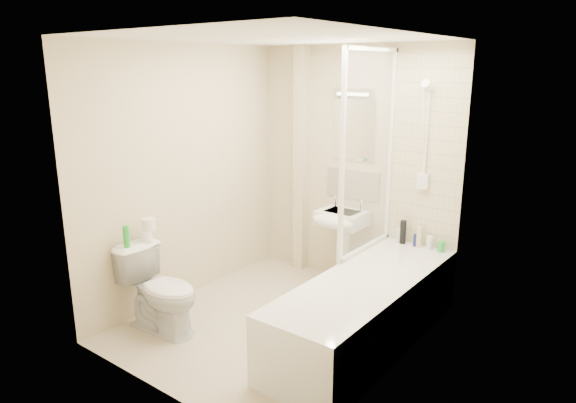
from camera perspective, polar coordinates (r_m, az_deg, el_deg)
The scene contains 25 objects.
floor at distance 4.63m, azimuth -1.13°, elevation -13.40°, with size 2.50×2.50×0.00m, color beige.
wall_back at distance 5.22m, azimuth 7.37°, elevation 3.74°, with size 2.20×0.02×2.40m, color beige.
wall_left at distance 4.94m, azimuth -11.26°, elevation 2.97°, with size 0.02×2.50×2.40m, color beige.
wall_right at distance 3.64m, azimuth 12.48°, elevation -1.29°, with size 0.02×2.50×2.40m, color beige.
ceiling at distance 4.09m, azimuth -1.30°, elevation 17.76°, with size 2.20×2.50×0.02m, color white.
tile_back at distance 4.84m, azimuth 15.11°, elevation 5.21°, with size 0.70×0.01×1.75m, color beige.
tile_right at distance 3.77m, azimuth 13.80°, elevation 2.70°, with size 0.01×2.10×1.75m, color beige.
pipe_boxing at distance 5.50m, azimuth 1.44°, elevation 4.42°, with size 0.12×0.12×2.40m, color beige.
splashback at distance 5.24m, azimuth 7.20°, elevation 1.91°, with size 0.60×0.01×0.30m, color beige.
mirror at distance 5.15m, azimuth 7.39°, elevation 7.88°, with size 0.46×0.01×0.60m, color white.
strip_light at distance 5.10m, azimuth 7.40°, elevation 11.99°, with size 0.42×0.07×0.07m, color silver.
bathtub at distance 4.28m, azimuth 8.63°, elevation -11.71°, with size 0.70×2.10×0.55m.
shower_screen at distance 4.59m, azimuth 8.97°, elevation 5.36°, with size 0.04×0.92×1.80m.
shower_fixture at distance 4.79m, azimuth 14.98°, elevation 6.57°, with size 0.10×0.16×0.99m.
pedestal_sink at distance 5.16m, azimuth 5.79°, elevation -2.84°, with size 0.47×0.45×0.90m.
bottle_white_a at distance 5.03m, azimuth 12.22°, elevation -3.67°, with size 0.05×0.05×0.15m, color silver.
bottle_black_b at distance 5.00m, azimuth 12.65°, elevation -3.32°, with size 0.06×0.06×0.23m, color black.
bottle_blue at distance 4.97m, azimuth 14.00°, elevation -4.21°, with size 0.05×0.05×0.11m, color navy.
bottle_cream at distance 4.95m, azimuth 14.37°, elevation -3.85°, with size 0.05×0.05×0.19m, color beige.
bottle_white_b at distance 4.92m, azimuth 15.45°, elevation -4.44°, with size 0.06×0.06×0.12m, color white.
bottle_green at distance 4.89m, azimuth 16.66°, elevation -4.83°, with size 0.07×0.07×0.10m, color green.
toilet at distance 4.51m, azimuth -13.92°, elevation -9.52°, with size 0.74×0.45×0.73m, color white.
toilet_roll_lower at distance 4.58m, azimuth -15.49°, elevation -3.70°, with size 0.10×0.10×0.09m, color white.
toilet_roll_upper at distance 4.57m, azimuth -15.22°, elevation -2.46°, with size 0.11×0.11×0.10m, color white.
green_bottle at distance 4.46m, azimuth -17.53°, elevation -3.74°, with size 0.05×0.05×0.18m, color green.
Camera 1 is at (2.54, -3.20, 2.18)m, focal length 32.00 mm.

